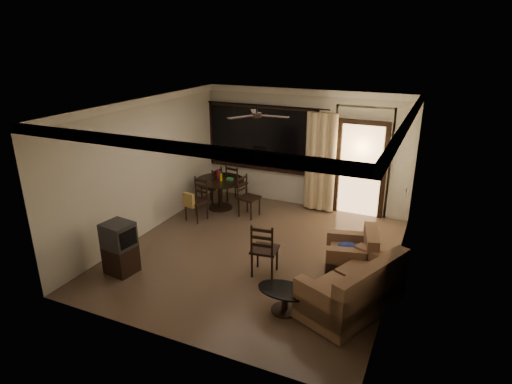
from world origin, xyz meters
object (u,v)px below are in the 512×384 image
at_px(dining_chair_south, 196,207).
at_px(side_chair, 264,259).
at_px(dining_chair_west, 212,193).
at_px(dining_chair_east, 249,204).
at_px(coffee_table, 285,297).
at_px(sofa, 355,291).
at_px(dining_table, 220,186).
at_px(dining_chair_north, 236,190).
at_px(armchair, 353,257).
at_px(tv_cabinet, 120,248).

xyz_separation_m(dining_chair_south, side_chair, (2.31, -1.51, -0.01)).
xyz_separation_m(dining_chair_west, dining_chair_south, (0.16, -0.99, 0.02)).
xyz_separation_m(dining_chair_east, coffee_table, (2.04, -3.06, -0.03)).
bearing_deg(coffee_table, dining_chair_east, 123.62).
distance_m(sofa, coffee_table, 1.05).
relative_size(dining_table, dining_chair_north, 1.21).
relative_size(dining_table, dining_chair_east, 1.21).
relative_size(dining_chair_south, dining_chair_north, 1.00).
xyz_separation_m(sofa, armchair, (-0.24, 1.03, -0.01)).
distance_m(dining_chair_south, dining_chair_north, 1.45).
distance_m(dining_chair_west, dining_chair_east, 1.18).
height_order(sofa, armchair, sofa).
bearing_deg(dining_chair_south, tv_cabinet, -79.86).
relative_size(dining_chair_east, armchair, 0.94).
xyz_separation_m(dining_chair_east, armchair, (2.75, -1.61, 0.06)).
height_order(dining_table, armchair, dining_table).
height_order(dining_table, dining_chair_east, dining_chair_east).
height_order(dining_chair_south, coffee_table, dining_chair_south).
relative_size(dining_chair_east, dining_chair_south, 1.00).
bearing_deg(dining_chair_north, coffee_table, 135.95).
relative_size(sofa, coffee_table, 2.18).
xyz_separation_m(dining_table, dining_chair_east, (0.82, -0.15, -0.29)).
height_order(dining_table, dining_chair_south, dining_chair_south).
distance_m(dining_table, dining_chair_west, 0.45).
height_order(armchair, coffee_table, armchair).
height_order(tv_cabinet, side_chair, side_chair).
height_order(dining_chair_east, sofa, dining_chair_east).
relative_size(dining_chair_north, tv_cabinet, 1.02).
xyz_separation_m(coffee_table, side_chair, (-0.70, 0.86, 0.05)).
relative_size(coffee_table, side_chair, 0.86).
relative_size(dining_table, coffee_table, 1.36).
height_order(dining_table, sofa, dining_table).
relative_size(dining_chair_south, tv_cabinet, 1.02).
relative_size(dining_chair_west, coffee_table, 1.12).
height_order(armchair, side_chair, side_chair).
xyz_separation_m(dining_table, tv_cabinet, (-0.16, -3.32, -0.10)).
relative_size(tv_cabinet, coffee_table, 1.10).
distance_m(tv_cabinet, side_chair, 2.52).
bearing_deg(dining_table, armchair, -26.29).
bearing_deg(armchair, dining_table, 139.27).
distance_m(armchair, coffee_table, 1.62).
bearing_deg(dining_chair_south, side_chair, -22.87).
bearing_deg(sofa, coffee_table, -132.33).
height_order(dining_chair_west, dining_chair_south, same).
height_order(dining_table, coffee_table, dining_table).
bearing_deg(tv_cabinet, dining_chair_south, 97.06).
bearing_deg(side_chair, dining_chair_east, -66.45).
bearing_deg(coffee_table, sofa, 24.14).
xyz_separation_m(dining_chair_north, armchair, (3.43, -2.34, 0.06)).
height_order(dining_chair_west, dining_chair_north, same).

